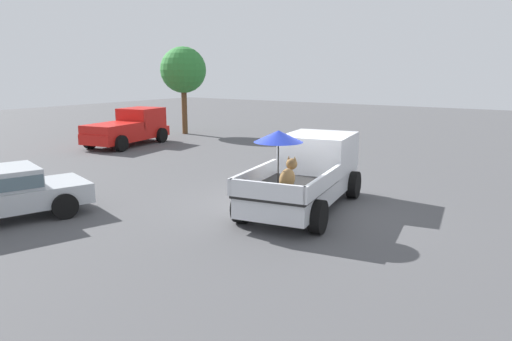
{
  "coord_description": "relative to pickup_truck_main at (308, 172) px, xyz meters",
  "views": [
    {
      "loc": [
        -11.21,
        -6.04,
        3.72
      ],
      "look_at": [
        -0.81,
        0.99,
        1.1
      ],
      "focal_mm": 33.77,
      "sensor_mm": 36.0,
      "label": 1
    }
  ],
  "objects": [
    {
      "name": "ground_plane",
      "position": [
        -0.41,
        -0.07,
        -0.97
      ],
      "size": [
        80.0,
        80.0,
        0.0
      ],
      "primitive_type": "plane",
      "color": "#4C4C4F"
    },
    {
      "name": "pickup_truck_main",
      "position": [
        0.0,
        0.0,
        0.0
      ],
      "size": [
        5.29,
        2.92,
        2.33
      ],
      "rotation": [
        0.0,
        0.0,
        0.17
      ],
      "color": "black",
      "rests_on": "ground"
    },
    {
      "name": "pickup_truck_red",
      "position": [
        4.88,
        12.78,
        -0.09
      ],
      "size": [
        5.03,
        2.78,
        1.8
      ],
      "rotation": [
        0.0,
        0.0,
        0.16
      ],
      "color": "black",
      "rests_on": "ground"
    },
    {
      "name": "tree_by_lot",
      "position": [
        9.73,
        13.44,
        2.74
      ],
      "size": [
        2.67,
        2.67,
        5.08
      ],
      "color": "brown",
      "rests_on": "ground"
    }
  ]
}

